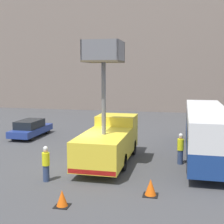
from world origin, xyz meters
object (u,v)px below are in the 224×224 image
road_worker_near_truck (46,164)px  road_worker_directing (180,149)px  utility_truck (109,139)px  city_bus (206,128)px  traffic_cone_mid_road (62,199)px  parked_car_curbside (31,128)px  traffic_cone_near_truck (151,188)px

road_worker_near_truck → road_worker_directing: size_ratio=0.97×
utility_truck → city_bus: 6.50m
traffic_cone_mid_road → parked_car_curbside: parked_car_curbside is taller
traffic_cone_mid_road → utility_truck: bearing=86.0°
road_worker_directing → road_worker_near_truck: bearing=-20.0°
road_worker_near_truck → city_bus: bearing=-71.8°
parked_car_curbside → city_bus: bearing=-11.8°
city_bus → parked_car_curbside: (-14.00, 2.93, -1.11)m
utility_truck → parked_car_curbside: 10.13m
city_bus → road_worker_near_truck: 10.60m
road_worker_near_truck → parked_car_curbside: road_worker_near_truck is taller
utility_truck → road_worker_directing: size_ratio=3.82×
city_bus → road_worker_directing: (-1.60, -2.22, -0.91)m
utility_truck → traffic_cone_near_truck: utility_truck is taller
city_bus → parked_car_curbside: size_ratio=2.60×
utility_truck → traffic_cone_near_truck: (2.97, -4.44, -1.12)m
traffic_cone_mid_road → parked_car_curbside: bearing=122.4°
utility_truck → traffic_cone_mid_road: utility_truck is taller
city_bus → parked_car_curbside: bearing=94.5°
road_worker_directing → city_bus: bearing=179.5°
utility_truck → road_worker_directing: 4.29m
city_bus → traffic_cone_near_truck: city_bus is taller
road_worker_near_truck → traffic_cone_near_truck: size_ratio=2.38×
city_bus → traffic_cone_near_truck: 8.05m
utility_truck → road_worker_near_truck: (-2.34, -3.80, -0.58)m
road_worker_directing → traffic_cone_mid_road: size_ratio=2.70×
road_worker_near_truck → traffic_cone_mid_road: (1.90, -2.59, -0.58)m
utility_truck → road_worker_directing: utility_truck is taller
city_bus → road_worker_directing: city_bus is taller
city_bus → utility_truck: bearing=133.2°
utility_truck → road_worker_near_truck: bearing=-121.6°
road_worker_near_truck → traffic_cone_near_truck: bearing=-118.4°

